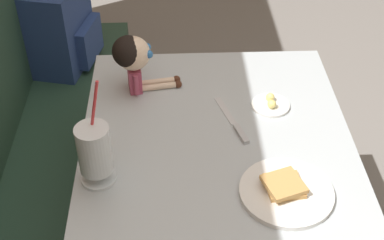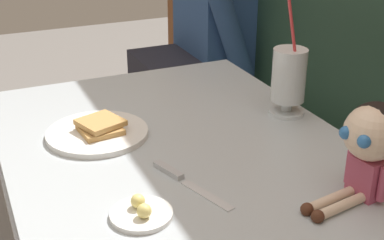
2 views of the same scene
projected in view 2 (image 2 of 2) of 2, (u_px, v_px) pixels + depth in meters
The scene contains 8 objects.
booth_bench at pixel (370, 228), 1.69m from camera, with size 2.60×0.48×1.00m.
diner_table at pixel (183, 217), 1.36m from camera, with size 1.11×0.81×0.74m.
toast_plate at pixel (98, 132), 1.34m from camera, with size 0.25×0.25×0.04m.
milkshake_glass at pixel (289, 78), 1.42m from camera, with size 0.10×0.10×0.31m.
butter_saucer at pixel (141, 213), 1.02m from camera, with size 0.12×0.12×0.04m.
butter_knife at pixel (179, 177), 1.15m from camera, with size 0.23×0.09×0.01m.
seated_doll at pixel (371, 138), 1.04m from camera, with size 0.13×0.23×0.20m.
diner_patron at pixel (206, 18), 2.41m from camera, with size 0.55×0.48×0.81m.
Camera 2 is at (1.05, -0.26, 1.33)m, focal length 50.98 mm.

